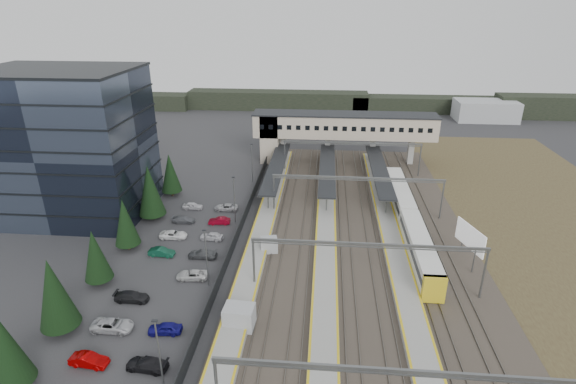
# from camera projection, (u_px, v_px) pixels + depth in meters

# --- Properties ---
(ground) EXTENTS (220.00, 220.00, 0.00)m
(ground) POSITION_uv_depth(u_px,v_px,m) (277.00, 256.00, 64.78)
(ground) COLOR #2B2B2D
(ground) RESTS_ON ground
(office_building) EXTENTS (24.30, 18.30, 24.30)m
(office_building) POSITION_uv_depth(u_px,v_px,m) (67.00, 144.00, 73.84)
(office_building) COLOR #3B4558
(office_building) RESTS_ON ground
(conifer_row) EXTENTS (4.42, 49.82, 9.50)m
(conifer_row) POSITION_uv_depth(u_px,v_px,m) (113.00, 232.00, 61.07)
(conifer_row) COLOR black
(conifer_row) RESTS_ON ground
(car_park) EXTENTS (10.57, 44.60, 1.29)m
(car_park) POSITION_uv_depth(u_px,v_px,m) (172.00, 273.00, 59.58)
(car_park) COLOR #890000
(car_park) RESTS_ON ground
(lampposts) EXTENTS (0.50, 53.25, 8.07)m
(lampposts) POSITION_uv_depth(u_px,v_px,m) (223.00, 223.00, 64.85)
(lampposts) COLOR slate
(lampposts) RESTS_ON ground
(fence) EXTENTS (0.08, 90.00, 2.00)m
(fence) POSITION_uv_depth(u_px,v_px,m) (239.00, 231.00, 69.48)
(fence) COLOR #26282B
(fence) RESTS_ON ground
(relay_cabin_near) EXTENTS (3.49, 2.65, 2.79)m
(relay_cabin_near) POSITION_uv_depth(u_px,v_px,m) (239.00, 318.00, 49.94)
(relay_cabin_near) COLOR #A3A6A9
(relay_cabin_near) RESTS_ON ground
(relay_cabin_far) EXTENTS (2.79, 2.48, 2.22)m
(relay_cabin_far) POSITION_uv_depth(u_px,v_px,m) (269.00, 245.00, 65.27)
(relay_cabin_far) COLOR #A3A6A9
(relay_cabin_far) RESTS_ON ground
(rail_corridor) EXTENTS (34.00, 90.00, 0.92)m
(rail_corridor) POSITION_uv_depth(u_px,v_px,m) (341.00, 240.00, 68.51)
(rail_corridor) COLOR #332C26
(rail_corridor) RESTS_ON ground
(canopies) EXTENTS (23.10, 30.00, 3.28)m
(canopies) POSITION_uv_depth(u_px,v_px,m) (327.00, 168.00, 87.44)
(canopies) COLOR black
(canopies) RESTS_ON ground
(footbridge) EXTENTS (40.40, 6.40, 11.20)m
(footbridge) POSITION_uv_depth(u_px,v_px,m) (331.00, 128.00, 99.56)
(footbridge) COLOR #C2B398
(footbridge) RESTS_ON ground
(gantries) EXTENTS (28.40, 62.28, 7.17)m
(gantries) POSITION_uv_depth(u_px,v_px,m) (362.00, 212.00, 64.23)
(gantries) COLOR slate
(gantries) RESTS_ON ground
(train) EXTENTS (2.77, 38.55, 3.49)m
(train) POSITION_uv_depth(u_px,v_px,m) (409.00, 220.00, 70.93)
(train) COLOR silver
(train) RESTS_ON ground
(billboard) EXTENTS (2.11, 6.27, 5.65)m
(billboard) POSITION_uv_depth(u_px,v_px,m) (470.00, 238.00, 61.59)
(billboard) COLOR slate
(billboard) RESTS_ON ground
(treeline_far) EXTENTS (170.00, 19.00, 7.00)m
(treeline_far) POSITION_uv_depth(u_px,v_px,m) (380.00, 104.00, 146.32)
(treeline_far) COLOR black
(treeline_far) RESTS_ON ground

